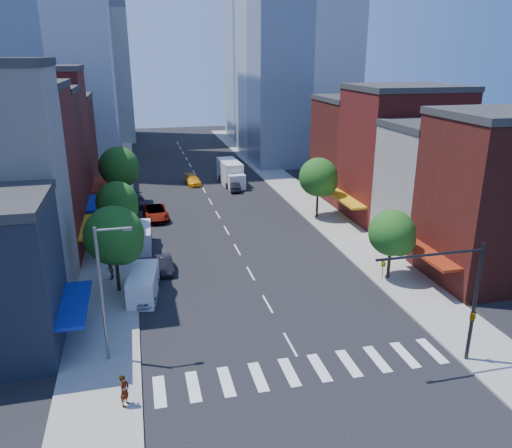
{
  "coord_description": "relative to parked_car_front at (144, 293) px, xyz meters",
  "views": [
    {
      "loc": [
        -9.28,
        -28.23,
        18.82
      ],
      "look_at": [
        0.3,
        11.15,
        5.0
      ],
      "focal_mm": 35.0,
      "sensor_mm": 36.0,
      "label": 1
    }
  ],
  "objects": [
    {
      "name": "tree_left_far",
      "position": [
        -1.85,
        27.08,
        4.53
      ],
      "size": [
        5.0,
        5.0,
        7.75
      ],
      "color": "black",
      "rests_on": "sidewalk_left"
    },
    {
      "name": "sidewalk_right",
      "position": [
        22.0,
        31.16,
        -0.6
      ],
      "size": [
        5.0,
        120.0,
        0.15
      ],
      "primitive_type": "cube",
      "color": "gray",
      "rests_on": "ground"
    },
    {
      "name": "traffic_car_far",
      "position": [
        15.86,
        44.76,
        0.15
      ],
      "size": [
        2.18,
        4.93,
        1.65
      ],
      "primitive_type": "imported",
      "rotation": [
        0.0,
        0.0,
        3.09
      ],
      "color": "#999999",
      "rests_on": "ground"
    },
    {
      "name": "tree_left_mid",
      "position": [
        -1.85,
        13.08,
        3.85
      ],
      "size": [
        4.2,
        4.2,
        6.65
      ],
      "color": "black",
      "rests_on": "sidewalk_left"
    },
    {
      "name": "parked_car_rear",
      "position": [
        0.0,
        27.33,
        -0.02
      ],
      "size": [
        2.25,
        4.66,
        1.31
      ],
      "primitive_type": "imported",
      "rotation": [
        0.0,
        0.0,
        0.1
      ],
      "color": "black",
      "rests_on": "ground"
    },
    {
      "name": "bldg_right_1",
      "position": [
        30.5,
        6.16,
        5.32
      ],
      "size": [
        12.0,
        8.0,
        12.0
      ],
      "primitive_type": "cube",
      "color": "beige",
      "rests_on": "ground"
    },
    {
      "name": "bldg_left_5",
      "position": [
        -11.5,
        38.16,
        5.82
      ],
      "size": [
        12.0,
        10.0,
        13.0
      ],
      "primitive_type": "cube",
      "color": "#4E1913",
      "rests_on": "ground"
    },
    {
      "name": "box_truck",
      "position": [
        14.01,
        35.9,
        0.97
      ],
      "size": [
        2.98,
        8.75,
        3.48
      ],
      "rotation": [
        0.0,
        0.0,
        0.04
      ],
      "color": "silver",
      "rests_on": "ground"
    },
    {
      "name": "crosswalk",
      "position": [
        9.5,
        -11.84,
        -0.67
      ],
      "size": [
        19.0,
        3.0,
        0.01
      ],
      "primitive_type": "cube",
      "color": "silver",
      "rests_on": "ground"
    },
    {
      "name": "tree_left_near",
      "position": [
        -1.85,
        2.08,
        4.19
      ],
      "size": [
        4.8,
        4.8,
        7.3
      ],
      "color": "black",
      "rests_on": "sidewalk_left"
    },
    {
      "name": "tower_far_w",
      "position": [
        -8.5,
        86.16,
        27.32
      ],
      "size": [
        18.0,
        18.0,
        56.0
      ],
      "primitive_type": "cube",
      "color": "#9EA5AD",
      "rests_on": "ground"
    },
    {
      "name": "pedestrian_near",
      "position": [
        -1.41,
        -12.78,
        0.43
      ],
      "size": [
        0.76,
        0.84,
        1.92
      ],
      "primitive_type": "imported",
      "rotation": [
        0.0,
        0.0,
        1.02
      ],
      "color": "#999999",
      "rests_on": "sidewalk_left"
    },
    {
      "name": "bldg_right_0",
      "position": [
        30.5,
        -2.34,
        6.32
      ],
      "size": [
        12.0,
        9.0,
        14.0
      ],
      "primitive_type": "cube",
      "color": "#4E1913",
      "rests_on": "ground"
    },
    {
      "name": "tree_right_near",
      "position": [
        21.15,
        -0.92,
        3.51
      ],
      "size": [
        4.0,
        4.0,
        6.2
      ],
      "color": "black",
      "rests_on": "sidewalk_right"
    },
    {
      "name": "bldg_left_4",
      "position": [
        -11.5,
        28.66,
        7.82
      ],
      "size": [
        12.0,
        9.0,
        17.0
      ],
      "primitive_type": "cube",
      "color": "maroon",
      "rests_on": "ground"
    },
    {
      "name": "parked_car_front",
      "position": [
        0.0,
        0.0,
        0.0
      ],
      "size": [
        1.82,
        4.06,
        1.35
      ],
      "primitive_type": "imported",
      "rotation": [
        0.0,
        0.0,
        0.06
      ],
      "color": "silver",
      "rests_on": "ground"
    },
    {
      "name": "taxi",
      "position": [
        8.31,
        37.06,
        0.01
      ],
      "size": [
        2.23,
        4.88,
        1.38
      ],
      "primitive_type": "imported",
      "rotation": [
        0.0,
        0.0,
        0.06
      ],
      "color": "#FEA80D",
      "rests_on": "ground"
    },
    {
      "name": "traffic_car_oncoming",
      "position": [
        13.8,
        31.87,
        -0.01
      ],
      "size": [
        1.84,
        4.19,
        1.34
      ],
      "primitive_type": "imported",
      "rotation": [
        0.0,
        0.0,
        3.04
      ],
      "color": "black",
      "rests_on": "ground"
    },
    {
      "name": "sidewalk_left",
      "position": [
        -3.0,
        31.16,
        -0.6
      ],
      "size": [
        5.0,
        120.0,
        0.15
      ],
      "primitive_type": "cube",
      "color": "gray",
      "rests_on": "ground"
    },
    {
      "name": "bldg_left_3",
      "position": [
        -11.5,
        20.16,
        6.82
      ],
      "size": [
        12.0,
        8.0,
        15.0
      ],
      "primitive_type": "cube",
      "color": "#4E1913",
      "rests_on": "ground"
    },
    {
      "name": "bldg_right_3",
      "position": [
        30.5,
        25.16,
        5.82
      ],
      "size": [
        12.0,
        10.0,
        13.0
      ],
      "primitive_type": "cube",
      "color": "#4E1913",
      "rests_on": "ground"
    },
    {
      "name": "bldg_right_2",
      "position": [
        30.5,
        15.16,
        6.82
      ],
      "size": [
        12.0,
        10.0,
        15.0
      ],
      "primitive_type": "cube",
      "color": "maroon",
      "rests_on": "ground"
    },
    {
      "name": "pedestrian_far",
      "position": [
        -2.77,
        4.68,
        0.34
      ],
      "size": [
        0.72,
        0.89,
        1.73
      ],
      "primitive_type": "imported",
      "rotation": [
        0.0,
        0.0,
        -1.65
      ],
      "color": "#999999",
      "rests_on": "sidewalk_left"
    },
    {
      "name": "parked_car_second",
      "position": [
        2.0,
        5.54,
        -0.02
      ],
      "size": [
        1.53,
        4.03,
        1.31
      ],
      "primitive_type": "imported",
      "rotation": [
        0.0,
        0.0,
        0.04
      ],
      "color": "black",
      "rests_on": "ground"
    },
    {
      "name": "cargo_van_far",
      "position": [
        -0.01,
        11.77,
        0.47
      ],
      "size": [
        2.41,
        5.53,
        2.32
      ],
      "rotation": [
        0.0,
        0.0,
        -0.04
      ],
      "color": "silver",
      "rests_on": "ground"
    },
    {
      "name": "cargo_van_near",
      "position": [
        -0.02,
        0.69,
        0.44
      ],
      "size": [
        2.82,
        5.52,
        2.25
      ],
      "rotation": [
        0.0,
        0.0,
        -0.14
      ],
      "color": "silver",
      "rests_on": "ground"
    },
    {
      "name": "traffic_signal",
      "position": [
        19.44,
        -13.34,
        3.48
      ],
      "size": [
        7.24,
        2.24,
        8.0
      ],
      "color": "black",
      "rests_on": "sidewalk_right"
    },
    {
      "name": "tree_right_far",
      "position": [
        21.15,
        17.08,
        4.19
      ],
      "size": [
        4.6,
        4.6,
        7.2
      ],
      "color": "black",
      "rests_on": "sidewalk_right"
    },
    {
      "name": "streetlight",
      "position": [
        -2.31,
        -7.84,
        4.6
      ],
      "size": [
        2.25,
        0.25,
        9.0
      ],
      "color": "slate",
      "rests_on": "sidewalk_left"
    },
    {
      "name": "ground",
      "position": [
        9.5,
        -8.84,
        -0.68
      ],
      "size": [
        220.0,
        220.0,
        0.0
      ],
      "primitive_type": "plane",
      "color": "black",
      "rests_on": "ground"
    },
    {
      "name": "bldg_left_2",
      "position": [
        -11.5,
        11.66,
        7.32
      ],
      "size": [
        12.0,
        9.0,
        16.0
      ],
      "primitive_type": "cube",
      "color": "maroon",
      "rests_on": "ground"
    },
    {
      "name": "parked_car_third",
      "position": [
        2.0,
        21.19,
        0.13
      ],
      "size": [
        3.07,
        5.98,
        1.61
      ],
      "primitive_type": "imported",
      "rotation": [
        0.0,
        0.0,
        0.07
      ],
      "color": "#999999",
      "rests_on": "ground"
    }
  ]
}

